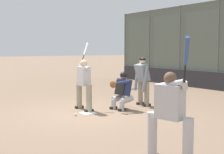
{
  "coord_description": "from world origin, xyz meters",
  "views": [
    {
      "loc": [
        -8.15,
        4.73,
        1.94
      ],
      "look_at": [
        0.15,
        -1.0,
        1.05
      ],
      "focal_mm": 50.0,
      "sensor_mm": 36.0,
      "label": 1
    }
  ],
  "objects_px": {
    "batter_on_deck": "(170,114)",
    "baseball_loose": "(76,115)",
    "batter_at_plate": "(84,83)",
    "fielding_glove_on_dirt": "(142,87)",
    "spare_bat_near_backstop": "(132,89)",
    "catcher_behind_plate": "(122,90)",
    "umpire_home": "(143,80)"
  },
  "relations": [
    {
      "from": "catcher_behind_plate",
      "to": "fielding_glove_on_dirt",
      "type": "height_order",
      "value": "catcher_behind_plate"
    },
    {
      "from": "catcher_behind_plate",
      "to": "fielding_glove_on_dirt",
      "type": "distance_m",
      "value": 5.93
    },
    {
      "from": "catcher_behind_plate",
      "to": "spare_bat_near_backstop",
      "type": "bearing_deg",
      "value": -46.55
    },
    {
      "from": "umpire_home",
      "to": "spare_bat_near_backstop",
      "type": "height_order",
      "value": "umpire_home"
    },
    {
      "from": "spare_bat_near_backstop",
      "to": "fielding_glove_on_dirt",
      "type": "distance_m",
      "value": 0.91
    },
    {
      "from": "batter_at_plate",
      "to": "fielding_glove_on_dirt",
      "type": "relative_size",
      "value": 6.68
    },
    {
      "from": "batter_at_plate",
      "to": "umpire_home",
      "type": "height_order",
      "value": "batter_at_plate"
    },
    {
      "from": "batter_at_plate",
      "to": "batter_on_deck",
      "type": "distance_m",
      "value": 5.1
    },
    {
      "from": "batter_at_plate",
      "to": "umpire_home",
      "type": "xyz_separation_m",
      "value": [
        -0.43,
        -2.08,
        0.0
      ]
    },
    {
      "from": "fielding_glove_on_dirt",
      "to": "baseball_loose",
      "type": "distance_m",
      "value": 7.27
    },
    {
      "from": "spare_bat_near_backstop",
      "to": "baseball_loose",
      "type": "height_order",
      "value": "baseball_loose"
    },
    {
      "from": "baseball_loose",
      "to": "umpire_home",
      "type": "bearing_deg",
      "value": -85.64
    },
    {
      "from": "batter_on_deck",
      "to": "baseball_loose",
      "type": "distance_m",
      "value": 4.44
    },
    {
      "from": "batter_at_plate",
      "to": "umpire_home",
      "type": "relative_size",
      "value": 1.31
    },
    {
      "from": "batter_at_plate",
      "to": "catcher_behind_plate",
      "type": "xyz_separation_m",
      "value": [
        -0.59,
        -1.07,
        -0.25
      ]
    },
    {
      "from": "fielding_glove_on_dirt",
      "to": "catcher_behind_plate",
      "type": "bearing_deg",
      "value": 133.49
    },
    {
      "from": "catcher_behind_plate",
      "to": "spare_bat_near_backstop",
      "type": "height_order",
      "value": "catcher_behind_plate"
    },
    {
      "from": "fielding_glove_on_dirt",
      "to": "batter_at_plate",
      "type": "bearing_deg",
      "value": 122.98
    },
    {
      "from": "catcher_behind_plate",
      "to": "fielding_glove_on_dirt",
      "type": "relative_size",
      "value": 3.79
    },
    {
      "from": "batter_on_deck",
      "to": "fielding_glove_on_dirt",
      "type": "bearing_deg",
      "value": 129.44
    },
    {
      "from": "umpire_home",
      "to": "spare_bat_near_backstop",
      "type": "xyz_separation_m",
      "value": [
        3.64,
        -2.4,
        -0.86
      ]
    },
    {
      "from": "spare_bat_near_backstop",
      "to": "batter_on_deck",
      "type": "bearing_deg",
      "value": 61.3
    },
    {
      "from": "catcher_behind_plate",
      "to": "fielding_glove_on_dirt",
      "type": "bearing_deg",
      "value": -51.19
    },
    {
      "from": "batter_at_plate",
      "to": "catcher_behind_plate",
      "type": "distance_m",
      "value": 1.25
    },
    {
      "from": "batter_at_plate",
      "to": "spare_bat_near_backstop",
      "type": "distance_m",
      "value": 5.58
    },
    {
      "from": "batter_at_plate",
      "to": "catcher_behind_plate",
      "type": "height_order",
      "value": "batter_at_plate"
    },
    {
      "from": "baseball_loose",
      "to": "batter_at_plate",
      "type": "bearing_deg",
      "value": -45.53
    },
    {
      "from": "batter_on_deck",
      "to": "fielding_glove_on_dirt",
      "type": "xyz_separation_m",
      "value": [
        8.44,
        -6.52,
        -0.8
      ]
    },
    {
      "from": "batter_at_plate",
      "to": "batter_on_deck",
      "type": "relative_size",
      "value": 1.02
    },
    {
      "from": "batter_on_deck",
      "to": "baseball_loose",
      "type": "relative_size",
      "value": 28.87
    },
    {
      "from": "baseball_loose",
      "to": "catcher_behind_plate",
      "type": "bearing_deg",
      "value": -88.51
    },
    {
      "from": "catcher_behind_plate",
      "to": "batter_on_deck",
      "type": "relative_size",
      "value": 0.58
    }
  ]
}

